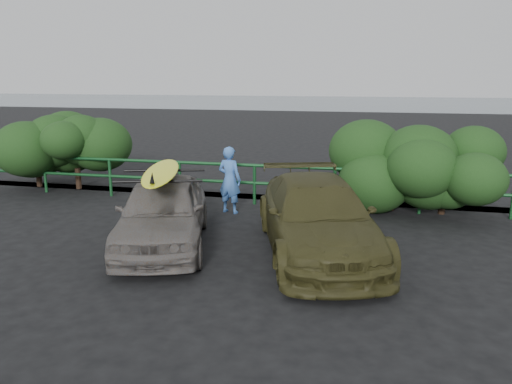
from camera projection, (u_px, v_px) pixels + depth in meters
ground at (125, 275)px, 8.15m from camera, size 80.00×80.00×0.00m
ocean at (343, 101)px, 65.08m from camera, size 200.00×200.00×0.00m
guardrail at (217, 182)px, 12.78m from camera, size 14.00×0.08×1.04m
shrub_left at (58, 155)px, 14.10m from camera, size 3.20×2.40×2.01m
shrub_right at (420, 170)px, 12.05m from camera, size 3.20×2.40×1.93m
sedan at (163, 212)px, 9.46m from camera, size 2.64×4.21×1.34m
olive_vehicle at (317, 217)px, 9.07m from camera, size 3.15×4.97×1.34m
man at (230, 180)px, 11.73m from camera, size 0.66×0.51×1.59m
roof_rack at (161, 176)px, 9.30m from camera, size 1.83×1.51×0.05m
surfboard at (161, 172)px, 9.29m from camera, size 1.40×2.93×0.09m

